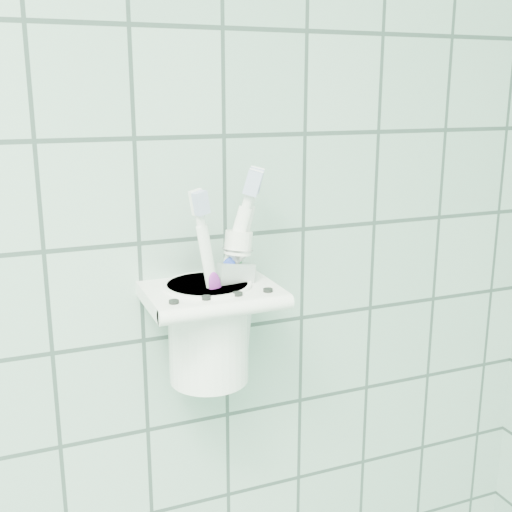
{
  "coord_description": "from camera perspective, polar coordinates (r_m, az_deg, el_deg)",
  "views": [
    {
      "loc": [
        0.44,
        0.55,
        1.51
      ],
      "look_at": [
        0.67,
        1.1,
        1.36
      ],
      "focal_mm": 45.0,
      "sensor_mm": 36.0,
      "label": 1
    }
  ],
  "objects": [
    {
      "name": "holder_bracket",
      "position": [
        0.67,
        -4.05,
        -3.52
      ],
      "size": [
        0.14,
        0.11,
        0.04
      ],
      "color": "white",
      "rests_on": "wall_back"
    },
    {
      "name": "cup",
      "position": [
        0.68,
        -4.26,
        -6.44
      ],
      "size": [
        0.09,
        0.09,
        0.11
      ],
      "color": "white",
      "rests_on": "holder_bracket"
    },
    {
      "name": "toothbrush_pink",
      "position": [
        0.66,
        -2.67,
        -2.22
      ],
      "size": [
        0.04,
        0.03,
        0.2
      ],
      "rotation": [
        0.01,
        -0.18,
        0.3
      ],
      "color": "white",
      "rests_on": "cup"
    },
    {
      "name": "toothbrush_blue",
      "position": [
        0.68,
        -4.17,
        -0.99
      ],
      "size": [
        0.06,
        0.03,
        0.22
      ],
      "rotation": [
        -0.03,
        0.23,
        -0.43
      ],
      "color": "white",
      "rests_on": "cup"
    },
    {
      "name": "toothbrush_orange",
      "position": [
        0.67,
        -5.19,
        -1.08
      ],
      "size": [
        0.07,
        0.04,
        0.22
      ],
      "rotation": [
        -0.02,
        0.28,
        -0.46
      ],
      "color": "white",
      "rests_on": "cup"
    },
    {
      "name": "toothpaste_tube",
      "position": [
        0.66,
        -2.69,
        -3.5
      ],
      "size": [
        0.06,
        0.04,
        0.16
      ],
      "rotation": [
        -0.06,
        0.14,
        0.13
      ],
      "color": "silver",
      "rests_on": "cup"
    }
  ]
}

